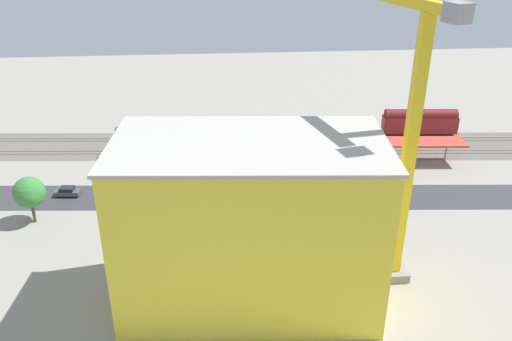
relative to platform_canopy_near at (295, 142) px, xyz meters
name	(u,v)px	position (x,y,z in m)	size (l,w,h in m)	color
ground_plane	(266,189)	(6.73, 10.92, -4.29)	(207.85, 207.85, 0.00)	gray
rail_bed	(257,146)	(6.73, -8.82, -4.29)	(129.90, 14.89, 0.01)	#665E54
street_asphalt	(268,197)	(6.73, 13.81, -4.29)	(129.90, 9.00, 0.01)	#38383D
track_rails	(257,145)	(6.73, -8.82, -4.11)	(129.51, 18.64, 0.12)	#9E9EA8
platform_canopy_near	(295,142)	(0.00, 0.00, 0.00)	(66.25, 10.25, 4.51)	#C63D2D
locomotive	(325,130)	(-8.60, -12.26, -2.56)	(15.32, 3.70, 4.92)	black
passenger_coach	(420,121)	(-29.72, -12.26, -1.17)	(16.49, 4.08, 5.91)	black
freight_coach_far	(164,141)	(25.60, -5.37, -1.04)	(19.92, 4.67, 6.20)	black
parked_car_0	(382,180)	(-14.43, 10.49, -3.50)	(4.55, 2.17, 1.77)	black
parked_car_1	(339,181)	(-6.54, 10.32, -3.49)	(4.50, 2.12, 1.80)	black
parked_car_2	(295,184)	(1.49, 10.62, -3.52)	(4.48, 1.90, 1.74)	black
parked_car_3	(254,185)	(8.77, 10.68, -3.49)	(4.65, 2.19, 1.79)	black
parked_car_4	(208,185)	(17.05, 9.95, -3.50)	(4.50, 2.23, 1.78)	black
parked_car_5	(163,187)	(24.99, 9.90, -3.58)	(4.77, 2.14, 1.59)	black
parked_car_6	(115,190)	(33.18, 10.32, -3.55)	(4.36, 1.93, 1.67)	black
parked_car_7	(68,192)	(41.27, 10.39, -3.55)	(4.35, 2.28, 1.66)	black
construction_building	(250,225)	(11.65, 39.54, 6.14)	(30.63, 16.20, 20.85)	yellow
construction_roof_slab	(249,144)	(11.65, 39.54, 16.77)	(31.23, 16.80, 0.40)	#B7B2A8
tower_crane	(406,131)	(-7.53, 36.15, 16.37)	(7.12, 21.30, 36.26)	gray
box_truck_0	(195,225)	(18.97, 24.75, -2.60)	(8.65, 2.45, 3.41)	black
box_truck_1	(254,227)	(10.04, 25.74, -2.67)	(8.99, 3.36, 3.31)	black
street_tree_0	(392,178)	(-13.19, 18.62, 0.98)	(4.41, 4.41, 7.50)	brown
street_tree_1	(30,195)	(44.41, 18.86, 0.49)	(4.02, 4.02, 6.81)	brown
street_tree_2	(175,184)	(21.99, 18.29, 1.29)	(4.94, 4.94, 8.07)	brown
street_tree_3	(29,192)	(44.62, 18.30, 0.75)	(4.95, 4.95, 7.53)	brown
traffic_light	(174,191)	(22.24, 18.42, 0.14)	(0.50, 0.36, 6.69)	#333333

